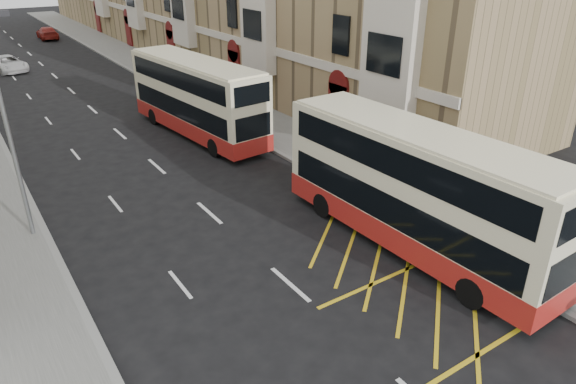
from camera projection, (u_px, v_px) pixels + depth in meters
ground at (373, 358)px, 13.78m from camera, size 200.00×200.00×0.00m
pavement_right at (189, 86)px, 40.24m from camera, size 4.00×120.00×0.15m
kerb_right at (165, 90)px, 39.23m from camera, size 0.25×120.00×0.15m
road_markings at (43, 66)px, 47.49m from camera, size 10.00×110.00×0.01m
guard_railing at (393, 195)px, 20.85m from camera, size 0.06×6.56×1.01m
street_lamp_near at (7, 119)px, 17.58m from camera, size 0.93×0.18×8.00m
double_decker_front at (414, 189)px, 18.01m from camera, size 2.87×11.26×4.47m
double_decker_rear at (197, 98)px, 29.09m from camera, size 3.57×11.14×4.37m
pedestrian_near at (465, 226)px, 18.23m from camera, size 0.69×0.51×1.71m
pedestrian_mid at (456, 193)px, 20.85m from camera, size 0.97×0.90×1.59m
pedestrian_far at (379, 184)px, 21.58m from camera, size 0.96×0.91×1.60m
white_van at (7, 64)px, 44.96m from camera, size 3.28×5.26×1.36m
car_red at (47, 33)px, 60.74m from camera, size 2.14×4.93×1.41m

